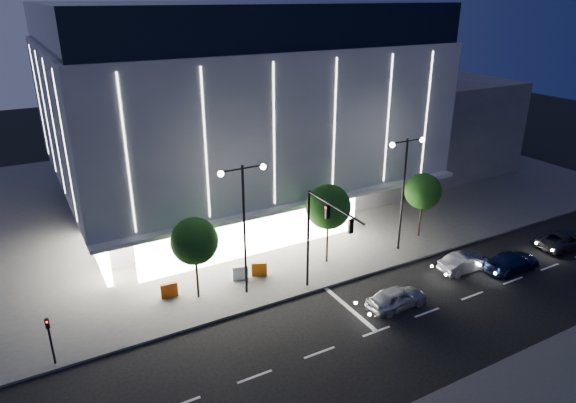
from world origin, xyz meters
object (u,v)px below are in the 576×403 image
(traffic_mast, at_px, (320,228))
(barrier_b, at_px, (240,273))
(street_lamp_west, at_px, (244,212))
(ped_signal_far, at_px, (50,336))
(barrier_c, at_px, (259,269))
(barrier_a, at_px, (169,290))
(tree_right, at_px, (423,193))
(tree_left, at_px, (195,243))
(tree_mid, at_px, (328,209))
(car_third, at_px, (512,261))
(car_fourth, at_px, (565,240))
(street_lamp_east, at_px, (404,178))
(car_lead, at_px, (397,298))
(car_second, at_px, (465,262))

(traffic_mast, distance_m, barrier_b, 7.21)
(street_lamp_west, relative_size, ped_signal_far, 3.00)
(barrier_c, bearing_deg, barrier_a, -158.89)
(barrier_c, bearing_deg, ped_signal_far, -143.00)
(tree_right, distance_m, barrier_c, 14.70)
(ped_signal_far, xyz_separation_m, tree_left, (9.03, 2.52, 2.15))
(tree_mid, bearing_deg, car_third, -33.45)
(tree_left, distance_m, car_fourth, 28.80)
(car_third, bearing_deg, barrier_c, 65.07)
(street_lamp_east, xyz_separation_m, ped_signal_far, (-25.00, -1.50, -4.07))
(barrier_c, bearing_deg, street_lamp_west, -113.51)
(barrier_b, distance_m, barrier_c, 1.39)
(tree_right, relative_size, car_third, 1.20)
(street_lamp_west, distance_m, barrier_b, 5.59)
(car_third, relative_size, barrier_c, 4.16)
(ped_signal_far, height_order, tree_left, tree_left)
(car_lead, distance_m, barrier_a, 14.69)
(car_third, distance_m, barrier_b, 19.59)
(traffic_mast, height_order, car_second, traffic_mast)
(car_second, bearing_deg, tree_mid, 56.19)
(car_second, bearing_deg, traffic_mast, 81.12)
(street_lamp_west, bearing_deg, traffic_mast, -33.65)
(tree_mid, distance_m, barrier_a, 12.28)
(car_second, bearing_deg, car_lead, 101.71)
(street_lamp_east, bearing_deg, tree_right, 18.63)
(barrier_b, bearing_deg, barrier_c, 4.34)
(tree_left, distance_m, barrier_a, 3.88)
(street_lamp_west, bearing_deg, tree_mid, 8.26)
(car_third, distance_m, barrier_a, 24.27)
(traffic_mast, bearing_deg, tree_mid, 50.58)
(car_lead, bearing_deg, street_lamp_west, 51.24)
(tree_mid, relative_size, car_lead, 1.49)
(ped_signal_far, xyz_separation_m, car_lead, (19.68, -4.57, -1.19))
(tree_left, bearing_deg, barrier_a, 152.28)
(traffic_mast, bearing_deg, street_lamp_east, 16.48)
(car_third, bearing_deg, car_fourth, -86.78)
(street_lamp_east, distance_m, car_fourth, 14.22)
(traffic_mast, bearing_deg, car_lead, -42.78)
(street_lamp_east, height_order, barrier_c, street_lamp_east)
(tree_mid, xyz_separation_m, barrier_a, (-11.68, 0.89, -3.68))
(street_lamp_east, relative_size, tree_right, 1.63)
(car_lead, distance_m, car_third, 10.49)
(car_second, relative_size, barrier_b, 3.73)
(ped_signal_far, xyz_separation_m, car_second, (27.08, -3.32, -1.21))
(car_lead, distance_m, car_second, 7.50)
(car_second, height_order, barrier_b, car_second)
(traffic_mast, distance_m, tree_mid, 4.82)
(car_lead, height_order, barrier_a, car_lead)
(car_fourth, xyz_separation_m, barrier_a, (-29.40, 7.95, -0.03))
(car_lead, height_order, car_fourth, car_lead)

